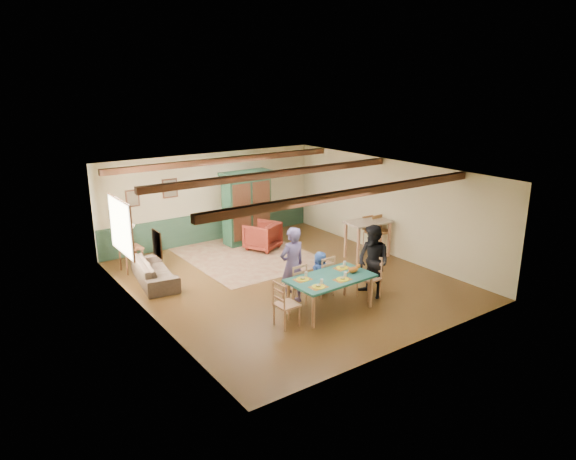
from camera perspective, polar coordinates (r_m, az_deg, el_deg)
floor at (r=12.82m, az=-0.13°, el=-5.55°), size 8.00×8.00×0.00m
wall_back at (r=15.72m, az=-8.54°, el=3.57°), size 7.00×0.02×2.70m
wall_left at (r=10.85m, az=-15.47°, el=-2.71°), size 0.02×8.00×2.70m
wall_right at (r=14.60m, az=11.20°, el=2.45°), size 0.02×8.00×2.70m
ceiling at (r=12.07m, az=-0.14°, el=6.43°), size 7.00×8.00×0.02m
wainscot_back at (r=15.92m, az=-8.38°, el=0.40°), size 6.95×0.03×0.90m
ceiling_beam_front at (r=10.32m, az=7.22°, el=4.08°), size 6.95×0.16×0.16m
ceiling_beam_mid at (r=12.41m, az=-1.20°, el=6.28°), size 6.95×0.16×0.16m
ceiling_beam_back at (r=14.61m, az=-6.96°, el=7.70°), size 6.95×0.16×0.16m
window_left at (r=12.35m, az=-18.14°, el=0.36°), size 0.06×1.60×1.30m
picture_left_wall at (r=10.20m, az=-14.32°, el=-1.47°), size 0.04×0.42×0.52m
picture_back_a at (r=15.08m, az=-12.98°, el=4.54°), size 0.45×0.04×0.55m
picture_back_b at (r=14.74m, az=-16.89°, el=3.39°), size 0.38×0.04×0.48m
dining_table at (r=11.08m, az=4.73°, el=-7.10°), size 1.86×1.08×0.76m
dining_chair_far_left at (r=11.32m, az=0.72°, el=-5.97°), size 0.44×0.46×0.97m
dining_chair_far_right at (r=11.80m, az=3.85°, el=-5.05°), size 0.44×0.46×0.97m
dining_chair_end_left at (r=10.36m, az=-0.14°, el=-8.17°), size 0.46×0.44×0.97m
dining_chair_end_right at (r=11.80m, az=9.00°, el=-5.22°), size 0.46×0.44×0.97m
person_man at (r=11.24m, az=0.47°, el=-3.98°), size 0.65×0.44×1.75m
person_woman at (r=11.75m, az=9.43°, el=-3.49°), size 0.66×0.84×1.68m
person_child at (r=11.85m, az=3.60°, el=-4.81°), size 0.51×0.34×1.02m
cat at (r=11.20m, az=7.28°, el=-4.32°), size 0.37×0.15×0.18m
place_setting_near_left at (r=10.40m, az=3.41°, el=-6.09°), size 0.42×0.32×0.11m
place_setting_near_center at (r=10.81m, az=6.09°, el=-5.26°), size 0.42×0.32×0.11m
place_setting_far_left at (r=10.76m, az=1.64°, el=-5.28°), size 0.42×0.32×0.11m
place_setting_far_right at (r=11.45m, az=6.03°, el=-4.00°), size 0.42×0.32×0.11m
area_rug at (r=14.54m, az=-4.50°, el=-2.87°), size 3.21×3.81×0.01m
armoire at (r=15.45m, az=-4.61°, el=2.51°), size 1.57×0.66×2.19m
armchair at (r=14.97m, az=-2.87°, el=-0.65°), size 1.18×1.19×0.81m
sofa at (r=12.97m, az=-14.61°, el=-4.47°), size 1.04×2.06×0.58m
end_table at (r=13.89m, az=-16.98°, el=-3.11°), size 0.55×0.55×0.64m
table_lamp at (r=13.71m, az=-17.20°, el=-0.67°), size 0.34×0.34×0.59m
counter_table at (r=14.43m, az=8.82°, el=-1.01°), size 1.30×0.82×1.04m
bar_stool_left at (r=14.68m, az=9.19°, el=-0.63°), size 0.42×0.46×1.09m
bar_stool_right at (r=14.64m, az=10.31°, el=-0.64°), size 0.42×0.46×1.13m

